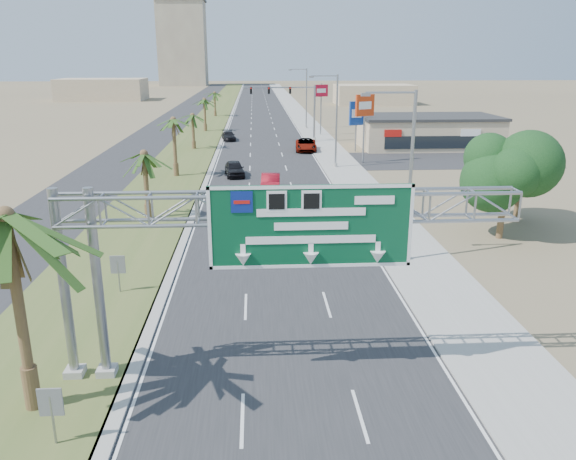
{
  "coord_description": "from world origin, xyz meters",
  "views": [
    {
      "loc": [
        -1.42,
        -9.24,
        11.67
      ],
      "look_at": [
        0.02,
        15.03,
        4.2
      ],
      "focal_mm": 35.0,
      "sensor_mm": 36.0,
      "label": 1
    }
  ],
  "objects_px": {
    "car_right_lane": "(306,145)",
    "car_far": "(229,136)",
    "sign_gantry": "(266,223)",
    "palm_near": "(5,217)",
    "pole_sign_blue": "(357,115)",
    "pole_sign_red_far": "(321,95)",
    "pole_sign_red_near": "(365,109)",
    "car_mid_lane": "(271,183)",
    "signal_mast": "(300,108)",
    "car_left_lane": "(235,169)",
    "store_building": "(427,133)"
  },
  "relations": [
    {
      "from": "signal_mast",
      "to": "car_mid_lane",
      "type": "distance_m",
      "value": 31.87
    },
    {
      "from": "signal_mast",
      "to": "pole_sign_red_far",
      "type": "bearing_deg",
      "value": 62.79
    },
    {
      "from": "sign_gantry",
      "to": "car_right_lane",
      "type": "bearing_deg",
      "value": 83.29
    },
    {
      "from": "sign_gantry",
      "to": "car_far",
      "type": "height_order",
      "value": "sign_gantry"
    },
    {
      "from": "store_building",
      "to": "car_right_lane",
      "type": "xyz_separation_m",
      "value": [
        -16.73,
        -2.26,
        -1.2
      ]
    },
    {
      "from": "sign_gantry",
      "to": "pole_sign_blue",
      "type": "xyz_separation_m",
      "value": [
        12.72,
        53.03,
        -1.35
      ]
    },
    {
      "from": "palm_near",
      "to": "signal_mast",
      "type": "xyz_separation_m",
      "value": [
        14.37,
        63.97,
        -2.08
      ]
    },
    {
      "from": "sign_gantry",
      "to": "car_far",
      "type": "bearing_deg",
      "value": 93.72
    },
    {
      "from": "car_left_lane",
      "to": "signal_mast",
      "type": "bearing_deg",
      "value": 62.87
    },
    {
      "from": "signal_mast",
      "to": "car_left_lane",
      "type": "bearing_deg",
      "value": -109.92
    },
    {
      "from": "pole_sign_red_near",
      "to": "palm_near",
      "type": "bearing_deg",
      "value": -113.46
    },
    {
      "from": "car_left_lane",
      "to": "palm_near",
      "type": "bearing_deg",
      "value": -105.28
    },
    {
      "from": "car_left_lane",
      "to": "car_mid_lane",
      "type": "relative_size",
      "value": 0.95
    },
    {
      "from": "pole_sign_red_far",
      "to": "car_far",
      "type": "bearing_deg",
      "value": -160.07
    },
    {
      "from": "sign_gantry",
      "to": "pole_sign_red_far",
      "type": "height_order",
      "value": "pole_sign_red_far"
    },
    {
      "from": "car_mid_lane",
      "to": "car_far",
      "type": "xyz_separation_m",
      "value": [
        -5.2,
        33.46,
        -0.14
      ]
    },
    {
      "from": "store_building",
      "to": "pole_sign_blue",
      "type": "bearing_deg",
      "value": -163.59
    },
    {
      "from": "store_building",
      "to": "car_right_lane",
      "type": "distance_m",
      "value": 16.93
    },
    {
      "from": "palm_near",
      "to": "car_mid_lane",
      "type": "bearing_deg",
      "value": 74.39
    },
    {
      "from": "sign_gantry",
      "to": "signal_mast",
      "type": "height_order",
      "value": "signal_mast"
    },
    {
      "from": "car_right_lane",
      "to": "car_far",
      "type": "relative_size",
      "value": 1.29
    },
    {
      "from": "sign_gantry",
      "to": "car_right_lane",
      "type": "height_order",
      "value": "sign_gantry"
    },
    {
      "from": "palm_near",
      "to": "pole_sign_blue",
      "type": "height_order",
      "value": "palm_near"
    },
    {
      "from": "car_far",
      "to": "car_right_lane",
      "type": "bearing_deg",
      "value": -52.71
    },
    {
      "from": "sign_gantry",
      "to": "store_building",
      "type": "height_order",
      "value": "sign_gantry"
    },
    {
      "from": "palm_near",
      "to": "car_mid_lane",
      "type": "distance_m",
      "value": 34.6
    },
    {
      "from": "signal_mast",
      "to": "car_left_lane",
      "type": "relative_size",
      "value": 2.27
    },
    {
      "from": "sign_gantry",
      "to": "pole_sign_red_near",
      "type": "xyz_separation_m",
      "value": [
        12.15,
        44.83,
        0.11
      ]
    },
    {
      "from": "palm_near",
      "to": "signal_mast",
      "type": "height_order",
      "value": "palm_near"
    },
    {
      "from": "pole_sign_blue",
      "to": "pole_sign_red_far",
      "type": "height_order",
      "value": "pole_sign_red_far"
    },
    {
      "from": "car_mid_lane",
      "to": "pole_sign_blue",
      "type": "distance_m",
      "value": 25.36
    },
    {
      "from": "car_left_lane",
      "to": "car_mid_lane",
      "type": "xyz_separation_m",
      "value": [
        3.5,
        -7.14,
        0.01
      ]
    },
    {
      "from": "pole_sign_red_far",
      "to": "pole_sign_red_near",
      "type": "bearing_deg",
      "value": -85.16
    },
    {
      "from": "signal_mast",
      "to": "car_right_lane",
      "type": "relative_size",
      "value": 1.79
    },
    {
      "from": "store_building",
      "to": "car_mid_lane",
      "type": "height_order",
      "value": "store_building"
    },
    {
      "from": "palm_near",
      "to": "sign_gantry",
      "type": "bearing_deg",
      "value": 13.32
    },
    {
      "from": "car_left_lane",
      "to": "pole_sign_red_near",
      "type": "relative_size",
      "value": 0.57
    },
    {
      "from": "car_far",
      "to": "pole_sign_red_near",
      "type": "xyz_separation_m",
      "value": [
        16.33,
        -19.5,
        5.52
      ]
    },
    {
      "from": "pole_sign_blue",
      "to": "pole_sign_red_far",
      "type": "distance_m",
      "value": 16.75
    },
    {
      "from": "palm_near",
      "to": "car_mid_lane",
      "type": "height_order",
      "value": "palm_near"
    },
    {
      "from": "pole_sign_red_near",
      "to": "pole_sign_blue",
      "type": "xyz_separation_m",
      "value": [
        0.57,
        8.2,
        -1.46
      ]
    },
    {
      "from": "pole_sign_red_far",
      "to": "pole_sign_blue",
      "type": "bearing_deg",
      "value": -80.84
    },
    {
      "from": "pole_sign_red_near",
      "to": "car_left_lane",
      "type": "bearing_deg",
      "value": -155.0
    },
    {
      "from": "car_far",
      "to": "palm_near",
      "type": "bearing_deg",
      "value": -101.11
    },
    {
      "from": "car_left_lane",
      "to": "pole_sign_red_near",
      "type": "distance_m",
      "value": 17.02
    },
    {
      "from": "sign_gantry",
      "to": "palm_near",
      "type": "relative_size",
      "value": 2.01
    },
    {
      "from": "palm_near",
      "to": "car_mid_lane",
      "type": "xyz_separation_m",
      "value": [
        9.16,
        32.8,
        -6.14
      ]
    },
    {
      "from": "signal_mast",
      "to": "pole_sign_red_far",
      "type": "distance_m",
      "value": 8.49
    },
    {
      "from": "car_mid_lane",
      "to": "pole_sign_red_far",
      "type": "bearing_deg",
      "value": 80.0
    },
    {
      "from": "car_right_lane",
      "to": "pole_sign_red_far",
      "type": "bearing_deg",
      "value": 80.19
    }
  ]
}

